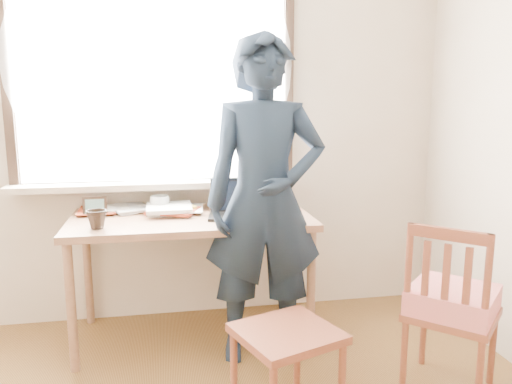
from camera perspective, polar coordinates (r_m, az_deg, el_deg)
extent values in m
cube|color=beige|center=(3.36, -7.93, 7.44)|extent=(3.50, 0.02, 2.60)
cube|color=white|center=(3.34, -11.56, 12.46)|extent=(1.70, 0.01, 1.30)
cube|color=black|center=(3.37, -11.15, 0.83)|extent=(1.82, 0.06, 0.06)
cube|color=black|center=(3.45, -26.65, 11.51)|extent=(0.06, 0.06, 1.30)
cube|color=black|center=(3.43, 3.68, 12.59)|extent=(0.06, 0.06, 1.30)
cube|color=beige|center=(3.30, -11.16, 0.81)|extent=(1.85, 0.20, 0.04)
cube|color=white|center=(3.27, -11.65, 14.26)|extent=(1.95, 0.02, 1.65)
cube|color=#865D43|center=(3.07, -7.39, -3.13)|extent=(1.45, 0.72, 0.04)
cylinder|color=#865D43|center=(2.94, -20.36, -12.32)|extent=(0.05, 0.05, 0.73)
cylinder|color=#865D43|center=(3.51, -18.67, -8.45)|extent=(0.05, 0.05, 0.73)
cylinder|color=#865D43|center=(3.00, 6.30, -11.17)|extent=(0.05, 0.05, 0.73)
cylinder|color=#865D43|center=(3.57, 3.41, -7.59)|extent=(0.05, 0.05, 0.73)
cube|color=black|center=(3.01, -2.31, -2.75)|extent=(0.35, 0.28, 0.02)
cube|color=black|center=(3.10, -2.28, -0.38)|extent=(0.33, 0.12, 0.21)
cube|color=black|center=(3.10, -2.28, -0.38)|extent=(0.29, 0.10, 0.17)
cube|color=black|center=(3.00, -2.32, -2.74)|extent=(0.30, 0.18, 0.00)
imported|color=white|center=(3.23, -10.95, -1.29)|extent=(0.15, 0.15, 0.10)
imported|color=black|center=(2.87, -17.73, -3.00)|extent=(0.13, 0.13, 0.10)
ellipsoid|color=black|center=(3.01, 0.73, -2.57)|extent=(0.08, 0.06, 0.03)
cube|color=white|center=(3.16, -10.11, -2.20)|extent=(0.24, 0.26, 0.02)
cube|color=#9F361D|center=(3.28, -8.62, -1.63)|extent=(0.27, 0.33, 0.02)
cube|color=gold|center=(3.22, -12.73, -2.01)|extent=(0.37, 0.37, 0.02)
cube|color=white|center=(3.17, -16.77, -2.32)|extent=(0.24, 0.29, 0.01)
cube|color=white|center=(3.34, -10.87, -1.39)|extent=(0.23, 0.25, 0.01)
cube|color=white|center=(3.29, -16.46, -1.78)|extent=(0.28, 0.30, 0.01)
cube|color=gold|center=(3.18, -17.26, -2.15)|extent=(0.26, 0.28, 0.01)
cube|color=#2F679B|center=(3.27, -8.30, -1.38)|extent=(0.26, 0.31, 0.01)
imported|color=white|center=(3.26, -16.02, -2.02)|extent=(0.30, 0.35, 0.03)
imported|color=white|center=(3.38, -0.88, -1.27)|extent=(0.17, 0.23, 0.02)
cube|color=black|center=(3.17, -17.92, -1.70)|extent=(0.14, 0.02, 0.11)
cube|color=#2D652F|center=(3.17, -17.92, -1.70)|extent=(0.11, 0.01, 0.08)
cube|color=brown|center=(2.38, 3.57, -15.84)|extent=(0.54, 0.53, 0.04)
cylinder|color=brown|center=(2.53, -2.54, -19.73)|extent=(0.04, 0.04, 0.40)
cylinder|color=brown|center=(2.46, 9.77, -20.82)|extent=(0.04, 0.04, 0.40)
cylinder|color=brown|center=(2.70, 4.74, -17.68)|extent=(0.04, 0.04, 0.40)
cube|color=brown|center=(2.78, 21.45, -12.88)|extent=(0.57, 0.57, 0.04)
cylinder|color=brown|center=(2.99, 25.39, -15.91)|extent=(0.03, 0.03, 0.38)
cylinder|color=brown|center=(2.70, 24.14, -18.85)|extent=(0.03, 0.03, 0.38)
cylinder|color=brown|center=(3.06, 18.59, -14.86)|extent=(0.03, 0.03, 0.38)
cylinder|color=brown|center=(2.76, 16.54, -17.57)|extent=(0.03, 0.03, 0.38)
cylinder|color=brown|center=(2.50, 24.90, -9.59)|extent=(0.03, 0.03, 0.47)
cylinder|color=brown|center=(2.57, 17.01, -8.49)|extent=(0.03, 0.03, 0.47)
cube|color=brown|center=(2.47, 21.21, -4.54)|extent=(0.29, 0.29, 0.06)
cube|color=brown|center=(2.52, 22.95, -9.94)|extent=(0.04, 0.04, 0.37)
cube|color=brown|center=(2.54, 20.85, -9.65)|extent=(0.04, 0.04, 0.37)
cube|color=brown|center=(2.56, 18.80, -9.35)|extent=(0.04, 0.04, 0.37)
cube|color=red|center=(2.75, 21.57, -11.35)|extent=(0.56, 0.56, 0.12)
imported|color=black|center=(2.78, 1.03, -1.03)|extent=(0.70, 0.49, 1.83)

